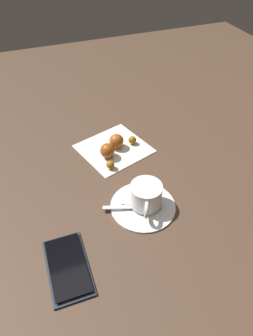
% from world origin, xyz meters
% --- Properties ---
extents(ground_plane, '(1.80, 1.80, 0.00)m').
position_xyz_m(ground_plane, '(0.00, 0.00, 0.00)').
color(ground_plane, '#493426').
extents(saucer, '(0.14, 0.14, 0.01)m').
position_xyz_m(saucer, '(-0.11, 0.01, 0.00)').
color(saucer, white).
rests_on(saucer, ground).
extents(espresso_cup, '(0.09, 0.07, 0.05)m').
position_xyz_m(espresso_cup, '(-0.11, -0.00, 0.04)').
color(espresso_cup, white).
rests_on(espresso_cup, saucer).
extents(teaspoon, '(0.05, 0.13, 0.01)m').
position_xyz_m(teaspoon, '(-0.12, 0.01, 0.01)').
color(teaspoon, silver).
rests_on(teaspoon, saucer).
extents(sugar_packet, '(0.06, 0.05, 0.01)m').
position_xyz_m(sugar_packet, '(-0.08, 0.03, 0.01)').
color(sugar_packet, white).
rests_on(sugar_packet, saucer).
extents(napkin, '(0.20, 0.21, 0.00)m').
position_xyz_m(napkin, '(0.11, 0.00, 0.00)').
color(napkin, silver).
rests_on(napkin, ground).
extents(croissant, '(0.11, 0.12, 0.04)m').
position_xyz_m(croissant, '(0.09, 0.01, 0.02)').
color(croissant, '#925A13').
rests_on(croissant, napkin).
extents(cell_phone, '(0.14, 0.08, 0.01)m').
position_xyz_m(cell_phone, '(-0.19, 0.20, 0.01)').
color(cell_phone, '#1A232F').
rests_on(cell_phone, ground).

